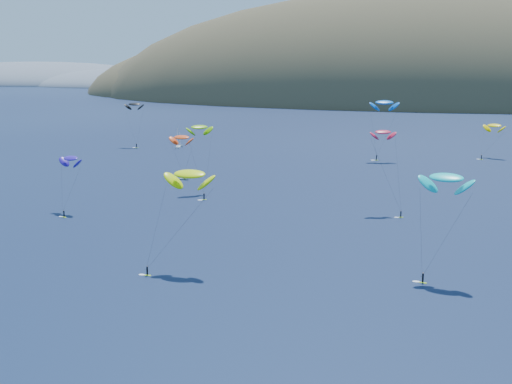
{
  "coord_description": "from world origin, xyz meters",
  "views": [
    {
      "loc": [
        33.44,
        -72.85,
        40.46
      ],
      "look_at": [
        -6.78,
        80.0,
        9.0
      ],
      "focal_mm": 50.0,
      "sensor_mm": 36.0,
      "label": 1
    }
  ],
  "objects": [
    {
      "name": "island",
      "position": [
        39.4,
        562.36,
        -10.74
      ],
      "size": [
        730.0,
        300.0,
        210.0
      ],
      "color": "#3D3526",
      "rests_on": "ground"
    },
    {
      "name": "headland",
      "position": [
        -445.26,
        750.08,
        -3.36
      ],
      "size": [
        460.0,
        250.0,
        60.0
      ],
      "color": "slate",
      "rests_on": "ground"
    },
    {
      "name": "sailboat",
      "position": [
        -74.62,
        208.38,
        0.86
      ],
      "size": [
        7.91,
        6.9,
        9.48
      ],
      "rotation": [
        0.0,
        0.0,
        0.26
      ],
      "color": "silver",
      "rests_on": "ground"
    },
    {
      "name": "kitesurfer_1",
      "position": [
        -48.54,
        143.49,
        12.76
      ],
      "size": [
        9.04,
        8.08,
        15.16
      ],
      "rotation": [
        0.0,
        0.0,
        -0.18
      ],
      "color": "#B8FA1B",
      "rests_on": "ground"
    },
    {
      "name": "kitesurfer_2",
      "position": [
        -11.74,
        50.23,
        17.87
      ],
      "size": [
        11.5,
        10.26,
        20.58
      ],
      "rotation": [
        0.0,
        0.0,
        -0.07
      ],
      "color": "#B8FA1B",
      "rests_on": "ground"
    },
    {
      "name": "kitesurfer_3",
      "position": [
        -34.46,
        121.04,
        18.72
      ],
      "size": [
        9.99,
        16.24,
        20.95
      ],
      "rotation": [
        0.0,
        0.0,
        0.69
      ],
      "color": "#B8FA1B",
      "rests_on": "ground"
    },
    {
      "name": "kitesurfer_4",
      "position": [
        11.92,
        196.74,
        21.46
      ],
      "size": [
        11.1,
        6.78,
        24.39
      ],
      "rotation": [
        0.0,
        0.0,
        0.2
      ],
      "color": "#B8FA1B",
      "rests_on": "ground"
    },
    {
      "name": "kitesurfer_5",
      "position": [
        34.5,
        55.73,
        18.34
      ],
      "size": [
        10.34,
        8.25,
        21.02
      ],
      "rotation": [
        0.0,
        0.0,
        -0.28
      ],
      "color": "#B8FA1B",
      "rests_on": "ground"
    },
    {
      "name": "kitesurfer_9",
      "position": [
        18.9,
        108.8,
        20.14
      ],
      "size": [
        9.8,
        10.04,
        22.02
      ],
      "rotation": [
        0.0,
        0.0,
        0.33
      ],
      "color": "#B8FA1B",
      "rests_on": "ground"
    },
    {
      "name": "kitesurfer_10",
      "position": [
        -57.84,
        88.46,
        13.52
      ],
      "size": [
        8.29,
        11.36,
        15.66
      ],
      "rotation": [
        0.0,
        0.0,
        -0.38
      ],
      "color": "#B8FA1B",
      "rests_on": "ground"
    },
    {
      "name": "kitesurfer_11",
      "position": [
        52.53,
        214.04,
        12.2
      ],
      "size": [
        9.94,
        12.6,
        14.64
      ],
      "rotation": [
        0.0,
        0.0,
        -0.55
      ],
      "color": "#B8FA1B",
      "rests_on": "ground"
    },
    {
      "name": "kitesurfer_12",
      "position": [
        -94.35,
        208.72,
        17.95
      ],
      "size": [
        8.5,
        8.06,
        20.22
      ],
      "rotation": [
        0.0,
        0.0,
        0.2
      ],
      "color": "#B8FA1B",
      "rests_on": "ground"
    }
  ]
}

